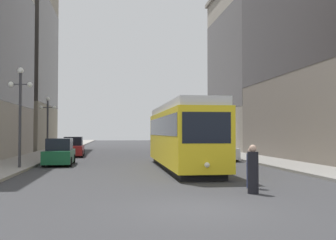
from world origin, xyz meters
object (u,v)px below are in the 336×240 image
Objects in this scene: parked_car_left_mid at (73,147)px; lamp_post_left_near at (20,102)px; parked_car_left_near at (60,153)px; lamp_post_left_far at (48,117)px; pedestrian_crossing_far at (251,169)px; transit_bus at (178,135)px; streetcar at (182,135)px; pedestrian_crossing_near at (253,171)px; parked_car_right_far at (221,150)px.

lamp_post_left_near is at bearing -100.11° from parked_car_left_mid.
parked_car_left_near is 1.05× the size of parked_car_left_mid.
parked_car_left_near is at bearing -74.47° from lamp_post_left_far.
pedestrian_crossing_far is 0.32× the size of lamp_post_left_far.
lamp_post_left_far is (-12.55, -8.44, 1.58)m from transit_bus.
pedestrian_crossing_far is (-1.51, -27.97, -1.19)m from transit_bus.
parked_car_left_near is 15.65m from pedestrian_crossing_far.
lamp_post_left_far is at bearing -126.75° from parked_car_left_mid.
parked_car_left_mid is (-7.78, 13.66, -1.26)m from streetcar.
parked_car_left_near is 2.85× the size of pedestrian_crossing_far.
parked_car_left_near is 2.59× the size of pedestrian_crossing_near.
transit_bus is at bearing 81.81° from streetcar.
lamp_post_left_far reaches higher than parked_car_left_near.
parked_car_left_near reaches higher than pedestrian_crossing_near.
parked_car_left_near is at bearing 134.47° from pedestrian_crossing_near.
lamp_post_left_near reaches higher than pedestrian_crossing_near.
transit_bus is at bearing 33.92° from lamp_post_left_far.
parked_car_left_near is 0.95× the size of parked_car_right_far.
parked_car_left_mid is at bearing 54.91° from lamp_post_left_far.
lamp_post_left_near is (-12.55, -18.54, 2.10)m from transit_bus.
transit_bus is at bearing 26.64° from parked_car_left_mid.
parked_car_left_mid is (-0.00, 9.54, -0.00)m from parked_car_left_near.
parked_car_right_far is at bearing 24.25° from lamp_post_left_near.
lamp_post_left_near is at bearing -90.00° from lamp_post_left_far.
transit_bus is 28.04m from pedestrian_crossing_far.
parked_car_left_mid is at bearing 119.90° from streetcar.
transit_bus is 15.21m from lamp_post_left_far.
lamp_post_left_far is (-10.62, 20.93, 2.70)m from pedestrian_crossing_near.
transit_bus is at bearing 53.87° from parked_car_left_near.
pedestrian_crossing_near is 0.30× the size of lamp_post_left_near.
pedestrian_crossing_near is (0.94, -9.97, -1.27)m from streetcar.
parked_car_left_near is 0.77× the size of lamp_post_left_near.
streetcar is at bearing -29.16° from parked_car_left_near.
streetcar is 8.90m from parked_car_left_near.
lamp_post_left_far reaches higher than pedestrian_crossing_far.
parked_car_right_far is (4.43, 7.22, -1.26)m from streetcar.
parked_car_right_far is 17.54m from pedestrian_crossing_near.
parked_car_left_mid is 4.26m from lamp_post_left_far.
transit_bus is (2.87, 19.40, -0.15)m from streetcar.
transit_bus reaches higher than parked_car_right_far.
transit_bus is 22.49m from lamp_post_left_near.
streetcar is at bearing -5.09° from lamp_post_left_near.
transit_bus is 12.15m from parked_car_left_mid.
parked_car_right_far is (12.21, -6.44, 0.00)m from parked_car_left_mid.
lamp_post_left_far is at bearing -13.59° from parked_car_right_far.
parked_car_left_near is at bearing -91.67° from parked_car_left_mid.
parked_car_left_near is 7.58m from lamp_post_left_far.
lamp_post_left_near is 10.11m from lamp_post_left_far.
parked_car_left_near is 9.54m from parked_car_left_mid.
parked_car_right_far is 14.84m from lamp_post_left_far.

